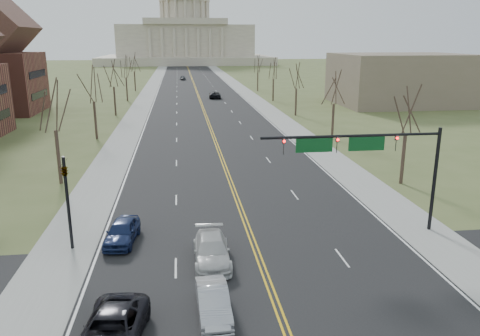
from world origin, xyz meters
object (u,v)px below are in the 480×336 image
object	(u,v)px
signal_mast	(365,151)
car_sb_inner_second	(212,251)
signal_left	(67,193)
car_far_nb	(215,95)
car_sb_inner_lead	(213,302)
car_sb_outer_second	(122,231)
car_far_sb	(183,78)
car_sb_outer_lead	(111,331)

from	to	relation	value
signal_mast	car_sb_inner_second	distance (m)	11.86
signal_left	car_far_nb	world-z (taller)	signal_left
car_sb_inner_lead	car_far_nb	xyz separation A→B (m)	(6.67, 85.50, 0.06)
car_far_nb	car_sb_outer_second	bearing A→B (deg)	83.58
car_far_nb	car_far_sb	world-z (taller)	car_far_nb
signal_left	car_far_sb	size ratio (longest dim) A/B	1.51
signal_left	car_far_sb	xyz separation A→B (m)	(8.41, 126.45, -3.02)
car_sb_inner_second	car_far_nb	bearing A→B (deg)	85.85
car_sb_inner_second	car_sb_outer_second	size ratio (longest dim) A/B	1.16
signal_left	car_sb_outer_lead	world-z (taller)	signal_left
car_sb_outer_second	car_sb_inner_second	bearing A→B (deg)	-25.76
car_far_nb	signal_left	bearing A→B (deg)	81.42
car_sb_inner_lead	car_far_nb	distance (m)	85.76
car_sb_inner_second	car_sb_outer_second	xyz separation A→B (m)	(-5.57, 3.58, 0.01)
car_far_nb	car_sb_outer_lead	bearing A→B (deg)	85.16
signal_left	car_sb_inner_second	size ratio (longest dim) A/B	1.17
signal_left	car_sb_inner_lead	world-z (taller)	signal_left
car_sb_inner_lead	car_sb_inner_second	world-z (taller)	car_sb_inner_second
car_sb_outer_second	signal_mast	bearing A→B (deg)	5.10
car_far_nb	car_far_sb	xyz separation A→B (m)	(-6.58, 49.51, -0.07)
signal_mast	car_far_nb	distance (m)	77.20
car_sb_inner_second	car_far_nb	distance (m)	80.25
car_sb_outer_lead	signal_left	bearing A→B (deg)	117.12
signal_left	car_sb_outer_lead	bearing A→B (deg)	-69.82
car_sb_inner_second	car_far_sb	distance (m)	129.51
signal_left	car_far_sb	distance (m)	126.76
car_far_nb	car_sb_inner_lead	bearing A→B (deg)	87.98
signal_mast	car_sb_outer_second	size ratio (longest dim) A/B	2.73
signal_mast	car_far_sb	xyz separation A→B (m)	(-10.54, 126.45, -5.07)
car_far_sb	signal_left	bearing A→B (deg)	-101.62
car_sb_outer_second	car_far_nb	size ratio (longest dim) A/B	0.82
car_sb_outer_second	car_far_sb	bearing A→B (deg)	94.55
car_far_sb	car_sb_outer_lead	bearing A→B (deg)	-99.74
car_sb_inner_lead	car_sb_outer_lead	distance (m)	4.85
signal_left	car_sb_inner_second	xyz separation A→B (m)	(8.63, -3.06, -2.96)
car_sb_outer_lead	car_sb_outer_second	distance (m)	10.94
car_sb_inner_lead	car_sb_outer_second	distance (m)	10.49
car_sb_inner_lead	car_sb_outer_lead	xyz separation A→B (m)	(-4.49, -1.83, 0.07)
signal_left	car_sb_outer_second	size ratio (longest dim) A/B	1.35
signal_left	car_sb_inner_second	bearing A→B (deg)	-19.52
signal_mast	car_sb_outer_lead	xyz separation A→B (m)	(-15.13, -10.39, -4.99)
signal_mast	car_sb_outer_second	distance (m)	16.66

